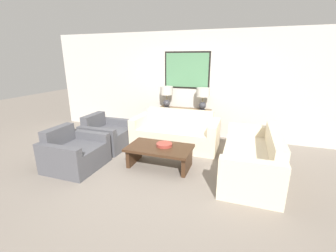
{
  "coord_description": "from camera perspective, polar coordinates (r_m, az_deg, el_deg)",
  "views": [
    {
      "loc": [
        1.45,
        -3.37,
        2.0
      ],
      "look_at": [
        0.01,
        0.83,
        0.65
      ],
      "focal_mm": 24.0,
      "sensor_mm": 36.0,
      "label": 1
    }
  ],
  "objects": [
    {
      "name": "armchair_near_back_wall",
      "position": [
        5.39,
        -15.27,
        -2.41
      ],
      "size": [
        0.9,
        0.96,
        0.76
      ],
      "color": "#4C4C51",
      "rests_on": "ground_plane"
    },
    {
      "name": "console_table",
      "position": [
        5.92,
        4.0,
        0.88
      ],
      "size": [
        1.36,
        0.37,
        0.74
      ],
      "color": "brown",
      "rests_on": "ground_plane"
    },
    {
      "name": "couch_by_side",
      "position": [
        4.26,
        20.61,
        -7.89
      ],
      "size": [
        0.91,
        1.97,
        0.81
      ],
      "color": "beige",
      "rests_on": "ground_plane"
    },
    {
      "name": "back_wall",
      "position": [
        5.98,
        4.87,
        10.43
      ],
      "size": [
        7.76,
        0.12,
        2.65
      ],
      "color": "beige",
      "rests_on": "ground_plane"
    },
    {
      "name": "armchair_near_camera",
      "position": [
        4.61,
        -22.65,
        -6.47
      ],
      "size": [
        0.9,
        0.96,
        0.76
      ],
      "color": "#4C4C51",
      "rests_on": "ground_plane"
    },
    {
      "name": "couch_by_back_wall",
      "position": [
        5.29,
        1.99,
        -1.97
      ],
      "size": [
        1.97,
        0.91,
        0.81
      ],
      "color": "beige",
      "rests_on": "ground_plane"
    },
    {
      "name": "table_lamp_right",
      "position": [
        5.66,
        8.85,
        7.66
      ],
      "size": [
        0.32,
        0.32,
        0.55
      ],
      "color": "#333338",
      "rests_on": "console_table"
    },
    {
      "name": "ground_plane",
      "position": [
        4.18,
        -3.88,
        -11.71
      ],
      "size": [
        20.0,
        20.0,
        0.0
      ],
      "primitive_type": "plane",
      "color": "slate"
    },
    {
      "name": "table_lamp_left",
      "position": [
        5.89,
        -0.36,
        8.23
      ],
      "size": [
        0.32,
        0.32,
        0.55
      ],
      "color": "#333338",
      "rests_on": "console_table"
    },
    {
      "name": "decorative_bowl",
      "position": [
        4.24,
        -0.96,
        -4.75
      ],
      "size": [
        0.3,
        0.3,
        0.06
      ],
      "color": "#93382D",
      "rests_on": "coffee_table"
    },
    {
      "name": "coffee_table",
      "position": [
        4.27,
        -2.14,
        -6.58
      ],
      "size": [
        1.21,
        0.7,
        0.4
      ],
      "color": "#3D2616",
      "rests_on": "ground_plane"
    }
  ]
}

